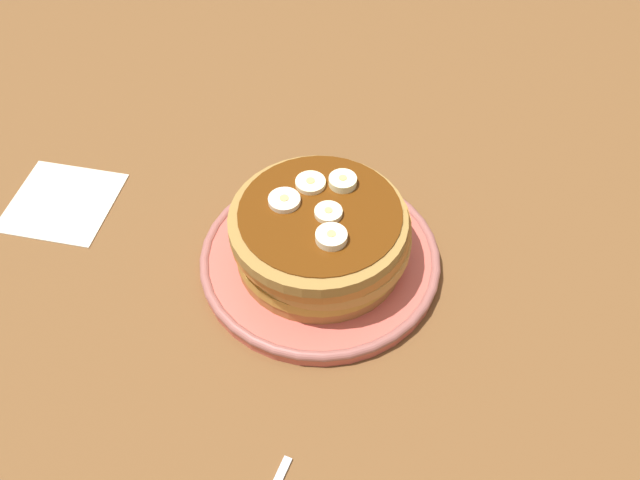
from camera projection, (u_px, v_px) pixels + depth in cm
name	position (u px, v px, depth cm)	size (l,w,h in cm)	color
ground_plane	(320.00, 274.00, 72.87)	(140.00, 140.00, 3.00)	brown
plate	(320.00, 259.00, 71.03)	(23.94, 23.94, 1.71)	#CC594C
pancake_stack	(321.00, 237.00, 68.02)	(17.72, 17.51, 6.38)	#A46733
banana_slice_0	(329.00, 211.00, 65.61)	(2.61, 2.61, 0.75)	#F6E7B9
banana_slice_1	(331.00, 237.00, 63.37)	(2.88, 2.88, 1.02)	#FCECBF
banana_slice_2	(343.00, 182.00, 67.94)	(2.70, 2.70, 1.05)	#F6F4B9
banana_slice_3	(282.00, 204.00, 66.20)	(3.04, 3.04, 0.77)	#F6E1BD
banana_slice_4	(310.00, 183.00, 68.00)	(2.92, 2.92, 0.74)	#FEE9B4
napkin	(62.00, 202.00, 77.25)	(11.00, 11.00, 0.30)	beige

